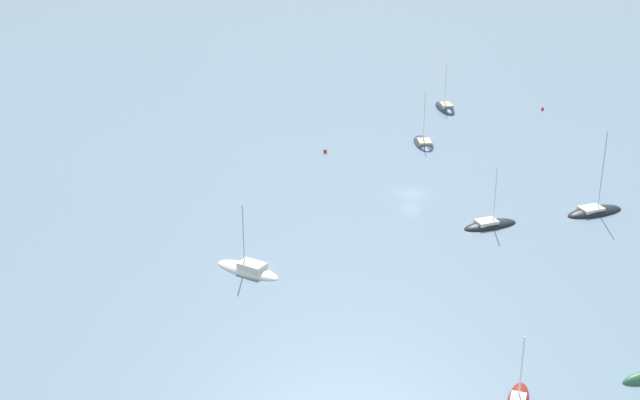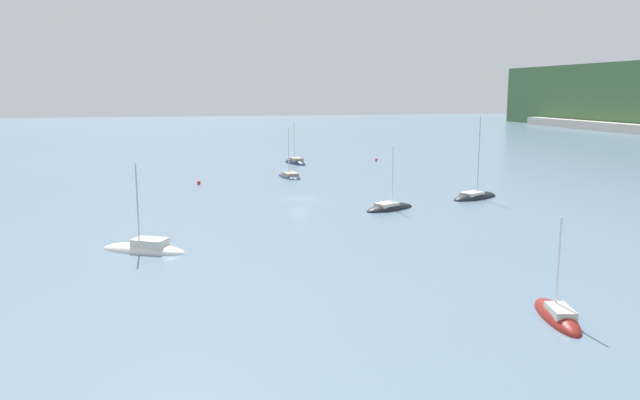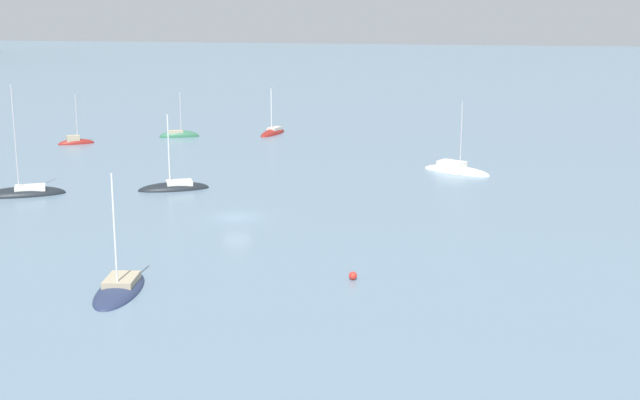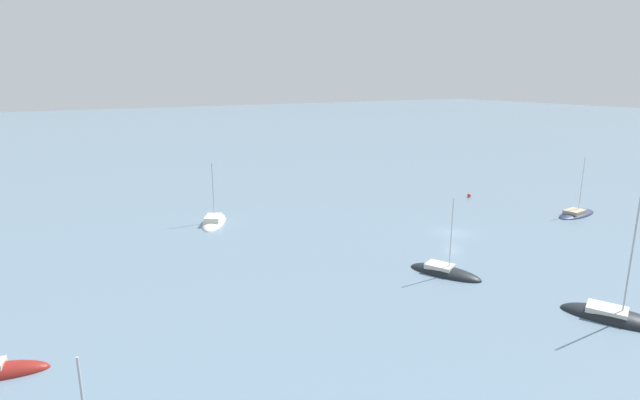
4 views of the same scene
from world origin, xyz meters
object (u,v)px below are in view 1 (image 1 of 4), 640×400
object	(u,v)px
sailboat_0	(424,144)
sailboat_2	(248,270)
mooring_buoy_0	(543,109)
mooring_buoy_1	(325,151)
sailboat_3	(445,109)
sailboat_4	(490,226)
sailboat_6	(594,213)

from	to	relation	value
sailboat_0	sailboat_2	bearing A→B (deg)	147.27
mooring_buoy_0	mooring_buoy_1	bearing A→B (deg)	-55.73
sailboat_3	sailboat_4	bearing A→B (deg)	170.45
sailboat_0	sailboat_3	xyz separation A→B (m)	(-20.80, 4.91, 0.00)
sailboat_6	mooring_buoy_0	distance (m)	49.37
sailboat_3	sailboat_6	bearing A→B (deg)	-172.65
sailboat_2	mooring_buoy_1	distance (m)	43.52
sailboat_6	mooring_buoy_0	xyz separation A→B (m)	(-49.36, 1.06, 0.21)
sailboat_4	mooring_buoy_1	distance (m)	36.51
sailboat_2	sailboat_4	size ratio (longest dim) A/B	1.02
sailboat_0	mooring_buoy_0	bearing A→B (deg)	-54.78
mooring_buoy_1	sailboat_4	bearing A→B (deg)	40.14
sailboat_0	sailboat_2	distance (m)	53.56
sailboat_6	mooring_buoy_0	size ratio (longest dim) A/B	22.12
sailboat_2	sailboat_6	bearing A→B (deg)	-127.15
mooring_buoy_0	mooring_buoy_1	world-z (taller)	mooring_buoy_1
mooring_buoy_1	mooring_buoy_0	bearing A→B (deg)	124.27
sailboat_3	sailboat_6	xyz separation A→B (m)	(48.75, 17.22, -0.02)
sailboat_0	sailboat_6	world-z (taller)	sailboat_6
sailboat_3	mooring_buoy_0	size ratio (longest dim) A/B	16.84
sailboat_0	sailboat_4	bearing A→B (deg)	-175.11
sailboat_3	sailboat_2	bearing A→B (deg)	146.07
sailboat_6	mooring_buoy_1	world-z (taller)	sailboat_6
sailboat_0	mooring_buoy_1	size ratio (longest dim) A/B	14.96
sailboat_4	mooring_buoy_1	size ratio (longest dim) A/B	14.56
sailboat_6	sailboat_0	bearing A→B (deg)	102.62
sailboat_0	mooring_buoy_0	xyz separation A→B (m)	(-21.41, 23.19, 0.20)
sailboat_3	sailboat_6	world-z (taller)	sailboat_6
sailboat_4	sailboat_2	bearing A→B (deg)	-178.40
sailboat_0	sailboat_6	bearing A→B (deg)	-149.12
sailboat_4	mooring_buoy_1	world-z (taller)	sailboat_4
sailboat_0	mooring_buoy_1	distance (m)	17.10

